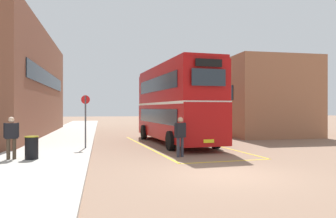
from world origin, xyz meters
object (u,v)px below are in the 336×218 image
Objects in this scene: pedestrian_waiting_near at (11,135)px; litter_bin at (32,148)px; double_decker_bus at (175,103)px; pedestrian_boarding at (180,134)px; bus_stop_sign at (85,116)px; single_deck_bus at (167,113)px.

pedestrian_waiting_near reaches higher than litter_bin.
double_decker_bus is 5.92× the size of pedestrian_boarding.
bus_stop_sign reaches higher than pedestrian_boarding.
litter_bin is at bearing -9.33° from pedestrian_waiting_near.
double_decker_bus is at bearing -99.95° from single_deck_bus.
single_deck_bus is 4.87× the size of pedestrian_waiting_near.
double_decker_bus is at bearing 35.86° from pedestrian_waiting_near.
bus_stop_sign is at bearing -111.21° from single_deck_bus.
single_deck_bus is 26.11m from pedestrian_boarding.
bus_stop_sign reaches higher than pedestrian_waiting_near.
double_decker_bus reaches higher than bus_stop_sign.
pedestrian_waiting_near is 1.84× the size of litter_bin.
double_decker_bus is 3.90× the size of bus_stop_sign.
bus_stop_sign reaches higher than litter_bin.
double_decker_bus reaches higher than pedestrian_boarding.
pedestrian_waiting_near is at bearing -178.68° from pedestrian_boarding.
litter_bin is (-7.17, -5.88, -1.91)m from double_decker_bus.
litter_bin is at bearing -112.38° from single_deck_bus.
single_deck_bus is at bearing 79.92° from pedestrian_boarding.
litter_bin is (0.78, -0.13, -0.51)m from pedestrian_waiting_near.
bus_stop_sign is (-8.77, -22.61, 0.12)m from single_deck_bus.
double_decker_bus is 5.87m from pedestrian_boarding.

